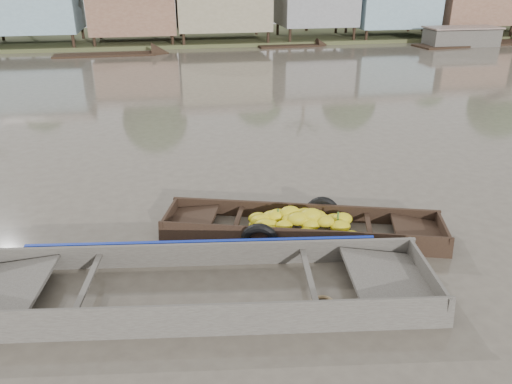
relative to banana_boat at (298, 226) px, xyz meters
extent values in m
plane|color=#50493E|center=(-0.72, -0.51, -0.18)|extent=(120.00, 120.00, 0.00)
cube|color=#384723|center=(-0.72, 32.49, -0.18)|extent=(120.00, 12.00, 0.50)
cube|color=#7798A4|center=(-11.22, 28.99, 2.52)|extent=(6.20, 5.20, 3.20)
cube|color=brown|center=(-4.52, 28.99, 2.02)|extent=(5.80, 4.60, 2.70)
cube|color=#83775A|center=(1.78, 28.99, 2.47)|extent=(6.50, 5.30, 3.30)
cube|color=gray|center=(8.78, 28.99, 2.42)|extent=(5.40, 4.70, 2.90)
cube|color=#7798A4|center=(14.78, 28.99, 2.32)|extent=(6.00, 5.00, 3.10)
cube|color=brown|center=(21.28, 28.99, 2.27)|extent=(5.70, 4.90, 2.80)
cylinder|color=#473323|center=(-12.72, 33.49, 2.27)|extent=(0.28, 0.28, 4.90)
cylinder|color=#473323|center=(5.28, 33.49, 2.45)|extent=(0.28, 0.28, 5.25)
cylinder|color=#473323|center=(21.28, 33.49, 2.10)|extent=(0.28, 0.28, 4.55)
cube|color=black|center=(0.09, -0.01, -0.26)|extent=(5.87, 2.73, 0.08)
cube|color=black|center=(0.27, 0.59, -0.02)|extent=(5.71, 1.85, 0.55)
cube|color=black|center=(-0.09, -0.62, -0.02)|extent=(5.71, 1.85, 0.55)
cube|color=black|center=(2.86, -0.85, -0.02)|extent=(0.43, 1.25, 0.52)
cube|color=black|center=(2.38, -0.70, 0.04)|extent=(1.28, 1.35, 0.20)
cube|color=black|center=(-2.68, 0.82, -0.02)|extent=(0.43, 1.25, 0.52)
cube|color=black|center=(-2.20, 0.68, 0.04)|extent=(1.28, 1.35, 0.20)
cube|color=black|center=(-1.24, 0.38, 0.08)|extent=(0.45, 1.21, 0.05)
cube|color=black|center=(1.42, -0.41, 0.08)|extent=(0.45, 1.21, 0.05)
ellipsoid|color=#D0C917|center=(-0.62, -0.02, 0.08)|extent=(0.49, 0.40, 0.26)
ellipsoid|color=#D0C917|center=(-0.02, 0.23, 0.16)|extent=(0.49, 0.40, 0.26)
ellipsoid|color=#D0C917|center=(0.07, 0.13, 0.19)|extent=(0.52, 0.43, 0.28)
ellipsoid|color=#D0C917|center=(-0.53, 0.24, 0.16)|extent=(0.47, 0.39, 0.25)
ellipsoid|color=#D0C917|center=(-0.35, -0.17, 0.14)|extent=(0.42, 0.35, 0.22)
ellipsoid|color=#D0C917|center=(-0.41, 0.20, 0.19)|extent=(0.55, 0.45, 0.29)
ellipsoid|color=#D0C917|center=(-0.67, -0.11, 0.01)|extent=(0.53, 0.44, 0.28)
ellipsoid|color=#D0C917|center=(0.50, 0.27, 0.07)|extent=(0.46, 0.37, 0.24)
ellipsoid|color=#D0C917|center=(0.45, 0.25, 0.08)|extent=(0.47, 0.39, 0.25)
ellipsoid|color=#D0C917|center=(-0.11, 0.36, 0.16)|extent=(0.43, 0.36, 0.23)
ellipsoid|color=#D0C917|center=(0.96, -0.04, 0.10)|extent=(0.54, 0.44, 0.29)
ellipsoid|color=#D0C917|center=(0.43, -0.18, 0.20)|extent=(0.50, 0.41, 0.27)
ellipsoid|color=#D0C917|center=(0.94, -0.65, 0.01)|extent=(0.46, 0.37, 0.24)
ellipsoid|color=#D0C917|center=(0.08, -0.38, 0.04)|extent=(0.44, 0.36, 0.24)
ellipsoid|color=#D0C917|center=(0.01, 0.28, 0.12)|extent=(0.45, 0.37, 0.24)
ellipsoid|color=#D0C917|center=(0.13, -0.14, 0.19)|extent=(0.49, 0.40, 0.26)
ellipsoid|color=#D0C917|center=(-0.05, -0.14, 0.25)|extent=(0.52, 0.43, 0.28)
ellipsoid|color=#D0C917|center=(-0.10, 0.18, 0.17)|extent=(0.48, 0.40, 0.26)
ellipsoid|color=#D0C917|center=(0.81, 0.07, 0.05)|extent=(0.48, 0.39, 0.25)
ellipsoid|color=#D0C917|center=(0.21, -0.25, 0.15)|extent=(0.48, 0.39, 0.25)
ellipsoid|color=#D0C917|center=(-0.89, -0.08, -0.03)|extent=(0.44, 0.36, 0.23)
ellipsoid|color=#D0C917|center=(0.24, -0.10, 0.29)|extent=(0.56, 0.46, 0.30)
ellipsoid|color=#D0C917|center=(-0.71, -0.09, 0.03)|extent=(0.54, 0.44, 0.29)
ellipsoid|color=#D0C917|center=(-0.71, 0.02, 0.07)|extent=(0.55, 0.45, 0.29)
ellipsoid|color=#D0C917|center=(0.50, -0.32, 0.22)|extent=(0.43, 0.35, 0.23)
ellipsoid|color=#D0C917|center=(-0.77, 0.20, 0.08)|extent=(0.55, 0.45, 0.29)
ellipsoid|color=#D0C917|center=(-0.16, 0.12, 0.28)|extent=(0.52, 0.43, 0.28)
ellipsoid|color=#D0C917|center=(-0.15, -0.03, 0.20)|extent=(0.51, 0.42, 0.27)
ellipsoid|color=#D0C917|center=(-0.80, 0.39, 0.06)|extent=(0.50, 0.41, 0.27)
ellipsoid|color=#D0C917|center=(0.80, -0.38, 0.12)|extent=(0.50, 0.41, 0.27)
ellipsoid|color=#D0C917|center=(0.15, 0.07, 0.26)|extent=(0.42, 0.34, 0.22)
ellipsoid|color=#D0C917|center=(-0.86, 0.21, -0.01)|extent=(0.42, 0.35, 0.23)
cylinder|color=#3F6626|center=(-0.41, 0.14, 0.28)|extent=(0.04, 0.04, 0.19)
cylinder|color=#3F6626|center=(0.29, -0.07, 0.28)|extent=(0.04, 0.04, 0.19)
cylinder|color=#3F6626|center=(0.79, -0.23, 0.28)|extent=(0.04, 0.04, 0.19)
torus|color=black|center=(0.70, 0.55, 0.00)|extent=(0.79, 0.40, 0.77)
torus|color=black|center=(-0.92, -0.46, 0.00)|extent=(0.80, 0.41, 0.78)
cube|color=#3E3934|center=(-2.23, -1.87, -0.26)|extent=(8.08, 2.69, 0.08)
cube|color=#3E3934|center=(-2.11, -0.91, 0.03)|extent=(8.06, 1.19, 0.65)
cube|color=#3E3934|center=(-2.36, -2.84, 0.03)|extent=(8.06, 1.19, 0.65)
cube|color=#3E3934|center=(1.70, -2.37, 0.03)|extent=(0.31, 1.97, 0.61)
cube|color=#3E3934|center=(1.02, -2.29, 0.10)|extent=(1.58, 1.87, 0.25)
cube|color=#3E3934|center=(-5.48, -1.46, 0.10)|extent=(1.58, 1.87, 0.25)
cube|color=#3E3934|center=(-4.11, -1.64, 0.16)|extent=(0.34, 1.90, 0.05)
cube|color=#3E3934|center=(-0.35, -2.11, 0.16)|extent=(0.34, 1.90, 0.05)
cube|color=#665E54|center=(-2.23, -1.87, -0.21)|extent=(6.18, 2.30, 0.02)
cube|color=navy|center=(-2.10, -0.85, 0.27)|extent=(6.51, 0.92, 0.16)
torus|color=olive|center=(-0.19, -2.46, -0.18)|extent=(0.45, 0.45, 0.06)
torus|color=olive|center=(-0.19, -2.46, -0.14)|extent=(0.37, 0.37, 0.06)
cube|color=black|center=(19.58, 24.69, -0.23)|extent=(9.59, 3.42, 0.35)
cube|color=black|center=(-6.25, 24.53, -0.23)|extent=(6.32, 1.51, 0.35)
cube|color=black|center=(6.18, 26.07, -0.23)|extent=(4.43, 1.24, 0.35)
cube|color=black|center=(18.28, 24.49, 0.37)|extent=(5.00, 2.00, 1.20)
camera|label=1|loc=(-2.54, -9.06, 5.07)|focal=35.00mm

